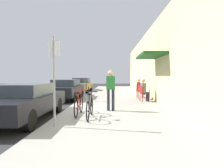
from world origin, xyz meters
The scene contains 16 objects.
ground_plane centered at (0.00, 0.00, 0.00)m, with size 60.00×60.00×0.00m, color #2D2D30.
sidewalk_slab centered at (2.25, 2.00, 0.06)m, with size 4.50×32.00×0.12m, color #9E9B93.
building_facade centered at (4.64, 2.00, 2.36)m, with size 1.40×32.00×4.71m.
parked_car_0 centered at (-1.10, -1.35, 0.69)m, with size 1.80×4.40×1.30m.
parked_car_1 centered at (-1.10, 4.52, 0.70)m, with size 1.80×4.40×1.33m.
parked_car_2 centered at (-1.10, 10.73, 0.71)m, with size 1.80×4.40×1.37m.
parking_meter centered at (0.45, 2.72, 0.89)m, with size 0.12×0.10×1.32m.
street_sign centered at (0.40, -2.65, 1.64)m, with size 0.32×0.06×2.60m.
bicycle_0 centered at (1.28, -1.55, 0.48)m, with size 0.46×1.71×0.90m.
bicycle_1 centered at (0.81, -1.08, 0.48)m, with size 0.46×1.71×0.90m.
cafe_chair_0 centered at (3.81, 2.62, 0.62)m, with size 0.53×0.53×0.87m.
seated_patron_0 centered at (3.87, 2.63, 0.82)m, with size 0.49×0.43×1.29m.
cafe_chair_1 centered at (3.81, 3.51, 0.62)m, with size 0.49×0.49×0.87m.
cafe_chair_2 centered at (3.81, 4.51, 0.62)m, with size 0.51×0.51×0.87m.
seated_patron_2 centered at (3.87, 4.50, 0.82)m, with size 0.48×0.42×1.29m.
pedestrian_standing centered at (1.99, -0.20, 1.12)m, with size 0.36×0.22×1.70m.
Camera 1 is at (2.10, -8.01, 1.59)m, focal length 29.95 mm.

